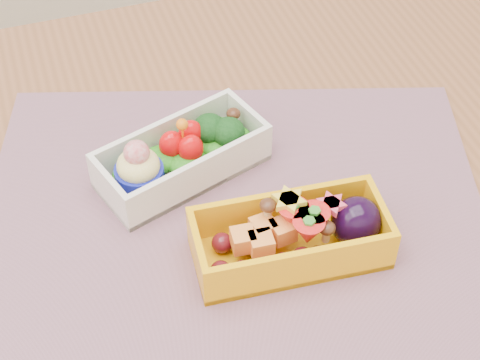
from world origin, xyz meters
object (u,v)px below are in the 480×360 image
object	(u,v)px
placemat	(234,214)
bento_yellow	(295,236)
table	(200,306)
bento_white	(181,156)

from	to	relation	value
placemat	bento_yellow	world-z (taller)	bento_yellow
bento_yellow	placemat	bearing A→B (deg)	123.84
placemat	bento_yellow	size ratio (longest dim) A/B	2.68
table	bento_white	size ratio (longest dim) A/B	6.67
table	placemat	distance (m)	0.11
bento_white	placemat	bearing A→B (deg)	-82.23
bento_white	bento_yellow	size ratio (longest dim) A/B	1.02
table	placemat	xyz separation A→B (m)	(0.04, 0.02, 0.10)
table	placemat	bearing A→B (deg)	26.60
table	bento_yellow	size ratio (longest dim) A/B	6.80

